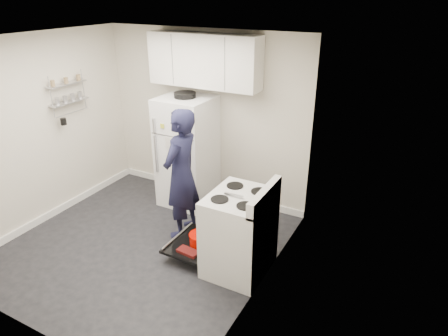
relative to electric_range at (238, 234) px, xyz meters
The scene contains 7 objects.
room 1.49m from the electric_range, behind, with size 3.21×3.21×2.51m.
electric_range is the anchor object (origin of this frame).
open_oven_door 0.62m from the electric_range, behind, with size 0.55×0.70×0.22m.
refrigerator 1.79m from the electric_range, 141.31° to the left, with size 0.72×0.74×1.68m.
upper_cabinets 2.38m from the electric_range, 132.27° to the left, with size 1.60×0.33×0.70m, color silver.
wall_shelf_rack 3.05m from the electric_range, behind, with size 0.14×0.60×0.61m.
person 1.09m from the electric_range, 161.14° to the left, with size 0.62×0.41×1.70m, color #161732.
Camera 1 is at (2.89, -3.26, 2.97)m, focal length 32.00 mm.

